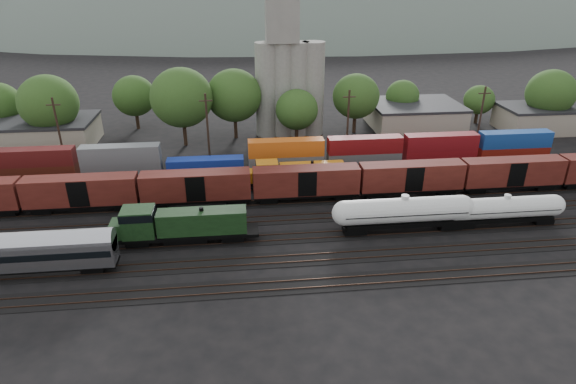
{
  "coord_description": "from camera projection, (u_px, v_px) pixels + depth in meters",
  "views": [
    {
      "loc": [
        -6.94,
        -56.7,
        30.63
      ],
      "look_at": [
        -0.57,
        2.0,
        3.0
      ],
      "focal_mm": 30.0,
      "sensor_mm": 36.0,
      "label": 1
    }
  ],
  "objects": [
    {
      "name": "distant_hills",
      "position": [
        283.0,
        55.0,
        309.89
      ],
      "size": [
        860.0,
        286.0,
        130.0
      ],
      "color": "#59665B",
      "rests_on": "ground"
    },
    {
      "name": "boxcar_string",
      "position": [
        306.0,
        181.0,
        68.12
      ],
      "size": [
        138.2,
        2.9,
        4.2
      ],
      "color": "black",
      "rests_on": "ground"
    },
    {
      "name": "industrial_sheds",
      "position": [
        306.0,
        122.0,
        96.03
      ],
      "size": [
        119.38,
        17.26,
        5.1
      ],
      "color": "#9E937F",
      "rests_on": "ground"
    },
    {
      "name": "passenger_coach",
      "position": [
        9.0,
        252.0,
        51.29
      ],
      "size": [
        22.07,
        2.72,
        5.01
      ],
      "color": "silver",
      "rests_on": "ground"
    },
    {
      "name": "ground",
      "position": [
        294.0,
        218.0,
        64.72
      ],
      "size": [
        600.0,
        600.0,
        0.0
      ],
      "primitive_type": "plane",
      "color": "black"
    },
    {
      "name": "utility_poles",
      "position": [
        279.0,
        125.0,
        81.9
      ],
      "size": [
        122.2,
        0.36,
        12.0
      ],
      "color": "black",
      "rests_on": "ground"
    },
    {
      "name": "tank_car_b",
      "position": [
        505.0,
        209.0,
        61.77
      ],
      "size": [
        15.97,
        2.86,
        4.18
      ],
      "color": "white",
      "rests_on": "ground"
    },
    {
      "name": "tank_car_a",
      "position": [
        404.0,
        212.0,
        60.31
      ],
      "size": [
        18.28,
        3.27,
        4.79
      ],
      "color": "white",
      "rests_on": "ground"
    },
    {
      "name": "orange_locomotive",
      "position": [
        294.0,
        173.0,
        72.85
      ],
      "size": [
        16.29,
        2.71,
        4.07
      ],
      "color": "black",
      "rests_on": "ground"
    },
    {
      "name": "tree_band",
      "position": [
        305.0,
        97.0,
        93.74
      ],
      "size": [
        163.01,
        21.66,
        14.53
      ],
      "color": "black",
      "rests_on": "ground"
    },
    {
      "name": "container_wall",
      "position": [
        214.0,
        162.0,
        76.0
      ],
      "size": [
        162.28,
        2.6,
        5.8
      ],
      "color": "black",
      "rests_on": "ground"
    },
    {
      "name": "grain_silo",
      "position": [
        289.0,
        78.0,
        92.68
      ],
      "size": [
        13.4,
        5.0,
        29.0
      ],
      "color": "gray",
      "rests_on": "ground"
    },
    {
      "name": "green_locomotive",
      "position": [
        176.0,
        225.0,
        57.64
      ],
      "size": [
        17.69,
        3.12,
        4.68
      ],
      "color": "black",
      "rests_on": "ground"
    },
    {
      "name": "tracks",
      "position": [
        294.0,
        218.0,
        64.7
      ],
      "size": [
        180.0,
        33.2,
        0.2
      ],
      "color": "black",
      "rests_on": "ground"
    }
  ]
}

